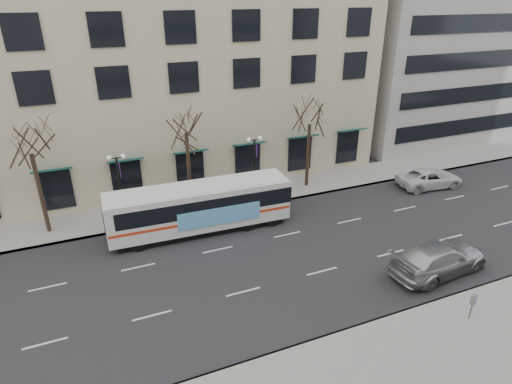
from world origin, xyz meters
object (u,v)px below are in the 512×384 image
city_bus (201,206)px  white_pickup (430,178)px  tree_far_mid (185,120)px  lamp_post_left (120,185)px  pay_station (473,301)px  tree_far_right (310,112)px  silver_car (439,258)px  tree_far_left (28,139)px  lamp_post_right (255,165)px

city_bus → white_pickup: city_bus is taller
tree_far_mid → lamp_post_left: 6.40m
city_bus → pay_station: 17.08m
tree_far_right → pay_station: (-0.33, -17.57, -5.22)m
silver_car → tree_far_left: bearing=51.9°
tree_far_right → city_bus: bearing=-160.3°
white_pickup → tree_far_mid: bearing=85.2°
white_pickup → pay_station: pay_station is taller
tree_far_left → tree_far_mid: tree_far_mid is taller
city_bus → white_pickup: size_ratio=2.24×
tree_far_right → city_bus: tree_far_right is taller
city_bus → silver_car: 15.29m
tree_far_right → white_pickup: (9.63, -3.92, -5.65)m
tree_far_mid → lamp_post_right: size_ratio=1.64×
tree_far_left → pay_station: size_ratio=5.73×
silver_car → white_pickup: silver_car is taller
tree_far_mid → pay_station: bearing=-61.2°
tree_far_left → city_bus: (9.81, -3.64, -4.87)m
tree_far_left → lamp_post_left: 6.29m
pay_station → silver_car: bearing=47.1°
lamp_post_right → pay_station: bearing=-74.6°
tree_far_left → city_bus: tree_far_left is taller
tree_far_left → white_pickup: tree_far_left is taller
tree_far_right → pay_station: bearing=-91.1°
city_bus → white_pickup: bearing=1.2°
tree_far_mid → pay_station: (9.67, -17.57, -5.70)m
tree_far_mid → silver_car: tree_far_mid is taller
tree_far_left → lamp_post_right: bearing=-2.3°
tree_far_right → silver_car: tree_far_right is taller
city_bus → white_pickup: (19.82, -0.28, -1.06)m
lamp_post_right → pay_station: 17.68m
tree_far_left → lamp_post_right: tree_far_left is taller
city_bus → silver_car: size_ratio=1.96×
lamp_post_left → white_pickup: (24.62, -3.32, -2.17)m
tree_far_right → city_bus: (-10.19, -3.64, -4.59)m
tree_far_left → white_pickup: 30.47m
tree_far_mid → silver_car: size_ratio=1.34×
pay_station → tree_far_mid: bearing=98.5°
lamp_post_left → white_pickup: lamp_post_left is taller
pay_station → lamp_post_left: bearing=110.5°
tree_far_left → city_bus: 11.54m
lamp_post_left → lamp_post_right: (10.00, 0.00, 0.00)m
lamp_post_right → city_bus: 6.12m
silver_car → pay_station: size_ratio=4.37×
tree_far_mid → lamp_post_left: size_ratio=1.64×
tree_far_left → lamp_post_right: 15.48m
white_pickup → tree_far_left: bearing=89.0°
tree_far_mid → lamp_post_right: (5.01, -0.60, -3.96)m
city_bus → pay_station: city_bus is taller
silver_car → tree_far_right: bearing=0.1°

